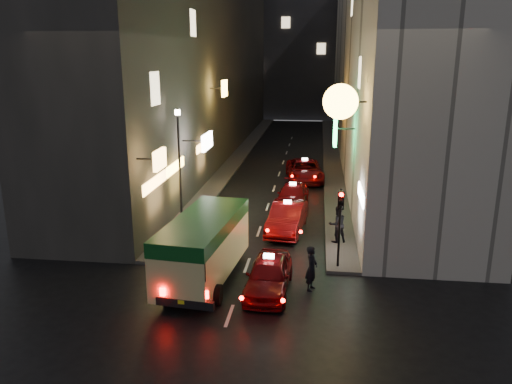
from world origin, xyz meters
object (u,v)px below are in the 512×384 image
at_px(pedestrian_crossing, 312,265).
at_px(lamp_post, 179,161).
at_px(taxi_near, 269,272).
at_px(traffic_light, 340,212).
at_px(minibus, 204,241).

distance_m(pedestrian_crossing, lamp_post, 10.00).
relative_size(pedestrian_crossing, lamp_post, 0.33).
bearing_deg(taxi_near, pedestrian_crossing, 11.67).
distance_m(pedestrian_crossing, traffic_light, 2.83).
xyz_separation_m(minibus, traffic_light, (5.53, 1.67, 0.96)).
xyz_separation_m(taxi_near, pedestrian_crossing, (1.67, 0.34, 0.22)).
xyz_separation_m(minibus, pedestrian_crossing, (4.41, -0.34, -0.68)).
height_order(minibus, taxi_near, minibus).
xyz_separation_m(pedestrian_crossing, lamp_post, (-7.08, 6.54, 2.68)).
bearing_deg(lamp_post, pedestrian_crossing, -42.74).
bearing_deg(lamp_post, traffic_light, -28.91).
relative_size(minibus, pedestrian_crossing, 3.13).
bearing_deg(lamp_post, taxi_near, -51.83).
bearing_deg(pedestrian_crossing, lamp_post, 64.22).
distance_m(taxi_near, traffic_light, 4.10).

